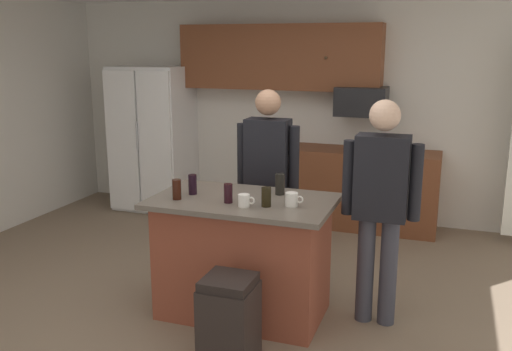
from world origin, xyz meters
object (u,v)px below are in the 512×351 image
Objects in this scene: glass_stout_tall at (266,197)px; trash_bin at (229,321)px; microwave_over_range at (362,101)px; mug_blue_stoneware at (292,199)px; refrigerator at (153,138)px; tumbler_amber at (177,189)px; person_guest_right at (268,171)px; person_guest_by_door at (381,198)px; glass_dark_ale at (228,193)px; glass_pilsner at (193,184)px; mug_ceramic_white at (244,201)px; glass_short_whisky at (280,184)px; kitchen_island at (243,256)px.

glass_stout_tall reaches higher than trash_bin.
microwave_over_range is 0.92× the size of trash_bin.
mug_blue_stoneware is at bearing -91.57° from microwave_over_range.
refrigerator reaches higher than tumbler_amber.
mug_blue_stoneware is at bearing 24.72° from person_guest_right.
mug_blue_stoneware reaches higher than trash_bin.
person_guest_by_door is 0.65m from mug_blue_stoneware.
glass_pilsner is (-0.35, 0.13, 0.01)m from glass_dark_ale.
glass_stout_tall is at bearing 13.55° from person_guest_right.
microwave_over_range is at bearing 70.77° from tumbler_amber.
tumbler_amber is (-0.69, -0.04, 0.01)m from glass_stout_tall.
microwave_over_range is at bearing 2.60° from refrigerator.
person_guest_by_door is 12.67× the size of mug_blue_stoneware.
refrigerator is 13.51× the size of mug_blue_stoneware.
mug_ceramic_white is (0.14, -0.96, 0.00)m from person_guest_right.
glass_pilsner is (-1.41, -0.21, 0.03)m from person_guest_by_door.
mug_blue_stoneware is 1.07× the size of mug_ceramic_white.
person_guest_right is at bearing 65.09° from glass_pilsner.
person_guest_by_door is at bearing -0.33° from glass_short_whisky.
microwave_over_range is 4.18× the size of mug_blue_stoneware.
mug_ceramic_white is at bearing -109.16° from glass_short_whisky.
refrigerator reaches higher than glass_short_whisky.
mug_blue_stoneware is 0.86× the size of glass_pilsner.
glass_short_whisky is at bearing -96.15° from microwave_over_range.
refrigerator is 3.22m from kitchen_island.
glass_dark_ale is 0.45m from glass_short_whisky.
tumbler_amber is (-0.55, 0.02, 0.03)m from mug_ceramic_white.
mug_blue_stoneware is 0.95× the size of glass_stout_tall.
trash_bin is at bearing -50.08° from glass_pilsner.
person_guest_right is at bearing 94.15° from kitchen_island.
person_guest_right reaches higher than microwave_over_range.
glass_short_whisky is at bearing 18.83° from glass_pilsner.
trash_bin is at bearing 35.64° from person_guest_by_door.
glass_stout_tall is 0.92× the size of tumbler_amber.
glass_stout_tall reaches higher than kitchen_island.
glass_dark_ale is 0.23× the size of trash_bin.
glass_dark_ale is 1.01× the size of glass_stout_tall.
glass_dark_ale is at bearing 157.98° from mug_ceramic_white.
kitchen_island is at bearing 113.86° from mug_ceramic_white.
tumbler_amber reaches higher than kitchen_island.
glass_short_whisky is at bearing 43.20° from kitchen_island.
tumbler_amber is 0.79m from glass_short_whisky.
glass_stout_tall reaches higher than mug_ceramic_white.
kitchen_island is at bearing -48.26° from refrigerator.
person_guest_right is 12.68× the size of mug_blue_stoneware.
kitchen_island is 0.55m from mug_ceramic_white.
kitchen_island is at bearing 64.81° from glass_dark_ale.
refrigerator is 3.06m from tumbler_amber.
microwave_over_range is 0.33× the size of person_guest_right.
person_guest_right reaches higher than mug_blue_stoneware.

